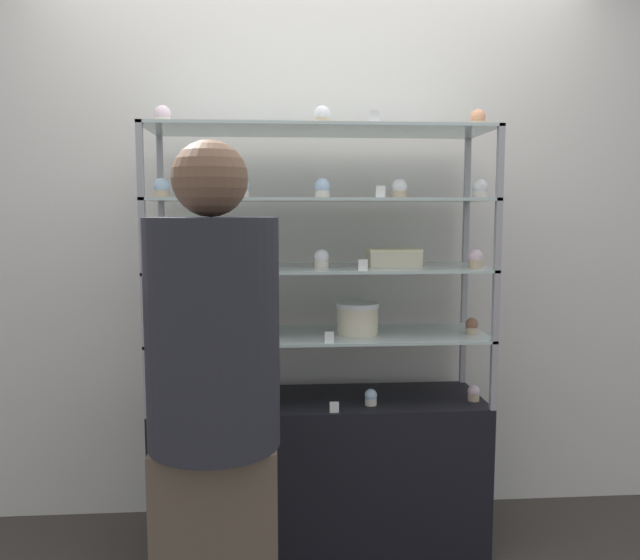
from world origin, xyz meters
The scene contains 34 objects.
ground_plane centered at (0.00, 0.00, 0.00)m, with size 20.00×20.00×0.00m, color #38332D.
back_wall centered at (0.00, 0.36, 1.30)m, with size 8.00×0.05×2.60m.
display_base centered at (0.00, 0.00, 0.32)m, with size 1.36×0.43×0.64m.
display_riser_lower centered at (0.00, 0.00, 0.90)m, with size 1.36×0.43×0.28m.
display_riser_middle centered at (0.00, 0.00, 1.18)m, with size 1.36×0.43×0.28m.
display_riser_upper centered at (0.00, 0.00, 1.45)m, with size 1.36×0.43×0.28m.
display_riser_top centered at (0.00, 0.00, 1.73)m, with size 1.36×0.43×0.28m.
layer_cake_centerpiece centered at (0.15, -0.03, 0.98)m, with size 0.18×0.18×0.13m.
sheet_cake_frosted centered at (0.30, 0.00, 1.23)m, with size 0.22×0.14×0.07m.
cupcake_0 centered at (-0.64, -0.10, 0.67)m, with size 0.05×0.05×0.07m.
cupcake_1 centered at (-0.21, -0.07, 0.67)m, with size 0.05×0.05×0.07m.
cupcake_2 centered at (0.20, -0.11, 0.67)m, with size 0.05×0.05×0.07m.
cupcake_3 centered at (0.63, -0.08, 0.67)m, with size 0.05×0.05×0.07m.
price_tag_0 centered at (0.04, -0.19, 0.66)m, with size 0.04×0.00×0.04m.
cupcake_4 centered at (-0.63, -0.08, 0.95)m, with size 0.05×0.05×0.07m.
cupcake_5 centered at (-0.21, -0.06, 0.95)m, with size 0.05×0.05×0.07m.
cupcake_6 centered at (0.62, -0.06, 0.95)m, with size 0.05×0.05×0.07m.
price_tag_1 centered at (0.02, -0.19, 0.94)m, with size 0.04×0.00×0.04m.
cupcake_7 centered at (-0.63, -0.05, 1.23)m, with size 0.06×0.06×0.08m.
cupcake_8 centered at (-0.31, -0.04, 1.23)m, with size 0.06×0.06×0.08m.
cupcake_9 centered at (0.00, -0.08, 1.23)m, with size 0.06×0.06×0.08m.
cupcake_10 centered at (0.62, -0.10, 1.23)m, with size 0.06×0.06×0.08m.
price_tag_2 centered at (0.15, -0.19, 1.22)m, with size 0.04×0.00×0.04m.
cupcake_11 centered at (-0.62, -0.08, 1.51)m, with size 0.06×0.06×0.08m.
cupcake_12 centered at (-0.31, -0.10, 1.51)m, with size 0.06×0.06×0.08m.
cupcake_13 centered at (0.00, -0.11, 1.51)m, with size 0.06×0.06×0.08m.
cupcake_14 centered at (0.31, -0.09, 1.51)m, with size 0.06×0.06×0.08m.
cupcake_15 centered at (0.63, -0.08, 1.51)m, with size 0.06×0.06×0.08m.
price_tag_3 centered at (0.21, -0.19, 1.49)m, with size 0.04×0.00×0.04m.
cupcake_16 centered at (-0.61, -0.07, 1.78)m, with size 0.06×0.06×0.07m.
cupcake_17 centered at (0.00, -0.11, 1.78)m, with size 0.06×0.06×0.07m.
cupcake_18 centered at (0.62, -0.07, 1.78)m, with size 0.06×0.06×0.07m.
price_tag_4 centered at (0.19, -0.19, 1.77)m, with size 0.04×0.00×0.04m.
customer_figure centered at (-0.36, -0.78, 0.86)m, with size 0.38×0.38×1.62m.
Camera 1 is at (-0.19, -2.54, 1.42)m, focal length 35.00 mm.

